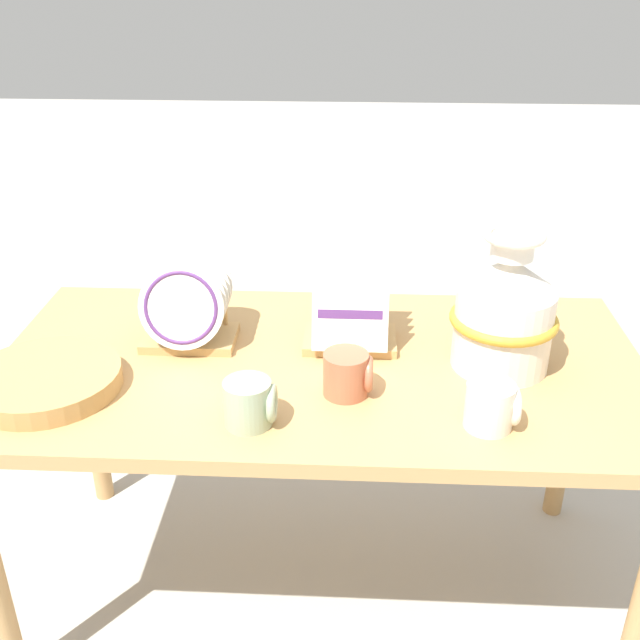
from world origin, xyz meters
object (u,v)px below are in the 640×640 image
at_px(wicker_charger_stack, 46,380).
at_px(mug_cream_glaze, 492,406).
at_px(ceramic_vase, 505,310).
at_px(dish_rack_square_plates, 350,319).
at_px(mug_sage_glaze, 250,403).
at_px(mug_terracotta_glaze, 348,374).
at_px(dish_rack_round_plates, 187,310).

xyz_separation_m(wicker_charger_stack, mug_cream_glaze, (0.96, -0.09, 0.03)).
distance_m(ceramic_vase, dish_rack_square_plates, 0.37).
xyz_separation_m(ceramic_vase, mug_sage_glaze, (-0.54, -0.27, -0.09)).
bearing_deg(mug_terracotta_glaze, mug_cream_glaze, -20.49).
bearing_deg(mug_sage_glaze, dish_rack_square_plates, 60.64).
xyz_separation_m(dish_rack_round_plates, wicker_charger_stack, (-0.27, -0.22, -0.07)).
xyz_separation_m(ceramic_vase, mug_cream_glaze, (-0.06, -0.25, -0.09)).
bearing_deg(mug_sage_glaze, ceramic_vase, 26.09).
relative_size(ceramic_vase, mug_terracotta_glaze, 3.09).
height_order(dish_rack_round_plates, mug_sage_glaze, dish_rack_round_plates).
distance_m(dish_rack_round_plates, dish_rack_square_plates, 0.39).
bearing_deg(mug_sage_glaze, wicker_charger_stack, 167.01).
bearing_deg(mug_terracotta_glaze, ceramic_vase, 22.24).
bearing_deg(dish_rack_square_plates, mug_terracotta_glaze, -90.23).
xyz_separation_m(mug_terracotta_glaze, mug_cream_glaze, (0.29, -0.11, 0.00)).
relative_size(dish_rack_square_plates, mug_cream_glaze, 2.10).
bearing_deg(wicker_charger_stack, dish_rack_round_plates, 39.38).
height_order(ceramic_vase, wicker_charger_stack, ceramic_vase).
bearing_deg(dish_rack_round_plates, ceramic_vase, -5.00).
distance_m(ceramic_vase, wicker_charger_stack, 1.03).
distance_m(mug_terracotta_glaze, mug_cream_glaze, 0.31).
bearing_deg(ceramic_vase, mug_sage_glaze, -153.91).
distance_m(dish_rack_square_plates, mug_sage_glaze, 0.40).
relative_size(mug_sage_glaze, mug_terracotta_glaze, 1.00).
bearing_deg(wicker_charger_stack, ceramic_vase, 8.91).
distance_m(wicker_charger_stack, mug_cream_glaze, 0.96).
height_order(ceramic_vase, mug_cream_glaze, ceramic_vase).
bearing_deg(mug_cream_glaze, wicker_charger_stack, 174.45).
height_order(dish_rack_square_plates, mug_cream_glaze, dish_rack_square_plates).
bearing_deg(dish_rack_round_plates, wicker_charger_stack, -140.62).
relative_size(ceramic_vase, dish_rack_square_plates, 1.47).
distance_m(dish_rack_square_plates, wicker_charger_stack, 0.71).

